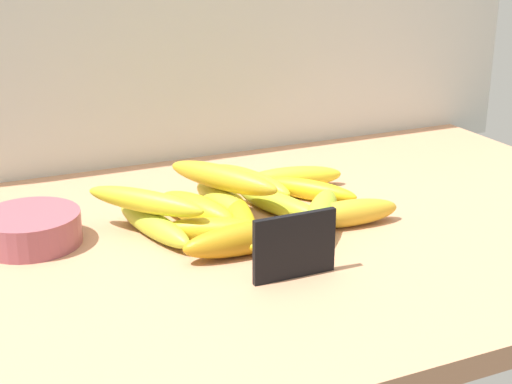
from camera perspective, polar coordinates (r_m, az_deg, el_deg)
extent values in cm
cube|color=tan|center=(110.88, 4.13, -3.18)|extent=(110.00, 76.00, 3.00)
cube|color=black|center=(92.72, 2.93, -4.10)|extent=(11.00, 0.80, 8.40)
cube|color=#936846|center=(95.01, 2.67, -6.08)|extent=(9.90, 1.20, 0.60)
cylinder|color=#944A56|center=(107.29, -16.67, -2.68)|extent=(13.64, 13.64, 4.42)
ellipsoid|color=yellow|center=(119.59, 3.99, 0.18)|extent=(12.50, 14.77, 3.22)
ellipsoid|color=yellow|center=(124.29, 2.81, 1.10)|extent=(17.09, 6.76, 3.71)
ellipsoid|color=gold|center=(102.75, -2.59, -3.00)|extent=(16.55, 11.81, 3.84)
ellipsoid|color=yellow|center=(121.83, -0.59, 0.80)|extent=(9.89, 18.70, 4.00)
ellipsoid|color=gold|center=(113.52, -2.44, -0.76)|extent=(5.23, 17.50, 3.72)
ellipsoid|color=yellow|center=(109.92, -4.53, -1.33)|extent=(10.06, 15.64, 4.38)
ellipsoid|color=yellow|center=(107.07, -1.11, -2.09)|extent=(8.71, 20.43, 3.56)
ellipsoid|color=#B48015|center=(99.93, -0.69, -3.50)|extent=(18.21, 4.72, 4.36)
ellipsoid|color=#ACC031|center=(106.22, -7.73, -2.47)|extent=(7.60, 18.28, 3.54)
ellipsoid|color=gold|center=(109.71, 7.05, -1.60)|extent=(15.70, 5.10, 3.90)
ellipsoid|color=#97B62B|center=(107.22, 4.87, -1.94)|extent=(15.86, 19.35, 4.25)
ellipsoid|color=#AABA29|center=(112.93, 1.84, -0.97)|extent=(9.12, 17.57, 3.33)
ellipsoid|color=gold|center=(105.58, -8.41, -0.67)|extent=(14.47, 16.85, 3.24)
ellipsoid|color=gold|center=(112.64, -2.55, 1.09)|extent=(13.03, 19.28, 3.76)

